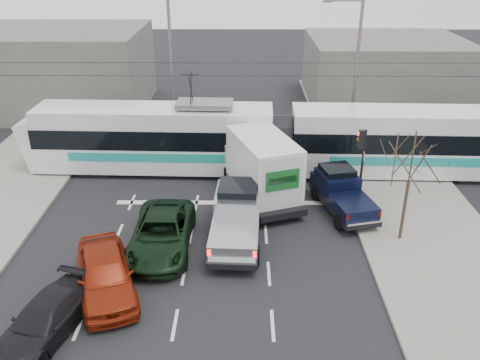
{
  "coord_description": "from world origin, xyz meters",
  "views": [
    {
      "loc": [
        0.67,
        -16.7,
        12.15
      ],
      "look_at": [
        0.51,
        4.92,
        1.8
      ],
      "focal_mm": 38.0,
      "sensor_mm": 36.0,
      "label": 1
    }
  ],
  "objects_px": {
    "tram": "(281,139)",
    "box_truck": "(259,166)",
    "street_lamp_near": "(353,66)",
    "bare_tree": "(412,162)",
    "dark_car": "(45,320)",
    "green_car": "(162,233)",
    "traffic_signal": "(361,149)",
    "red_car": "(105,274)",
    "navy_pickup": "(341,191)",
    "street_lamp_far": "(168,59)",
    "silver_pickup": "(237,214)"
  },
  "relations": [
    {
      "from": "silver_pickup",
      "to": "box_truck",
      "type": "xyz_separation_m",
      "value": [
        1.08,
        3.87,
        0.62
      ]
    },
    {
      "from": "traffic_signal",
      "to": "box_truck",
      "type": "relative_size",
      "value": 0.5
    },
    {
      "from": "street_lamp_near",
      "to": "red_car",
      "type": "height_order",
      "value": "street_lamp_near"
    },
    {
      "from": "street_lamp_far",
      "to": "red_car",
      "type": "height_order",
      "value": "street_lamp_far"
    },
    {
      "from": "bare_tree",
      "to": "navy_pickup",
      "type": "height_order",
      "value": "bare_tree"
    },
    {
      "from": "street_lamp_near",
      "to": "silver_pickup",
      "type": "relative_size",
      "value": 1.5
    },
    {
      "from": "traffic_signal",
      "to": "navy_pickup",
      "type": "xyz_separation_m",
      "value": [
        -1.04,
        -1.12,
        -1.75
      ]
    },
    {
      "from": "navy_pickup",
      "to": "traffic_signal",
      "type": "bearing_deg",
      "value": 33.27
    },
    {
      "from": "tram",
      "to": "green_car",
      "type": "bearing_deg",
      "value": -123.1
    },
    {
      "from": "red_car",
      "to": "street_lamp_far",
      "type": "bearing_deg",
      "value": 69.11
    },
    {
      "from": "street_lamp_far",
      "to": "box_truck",
      "type": "bearing_deg",
      "value": -58.45
    },
    {
      "from": "red_car",
      "to": "street_lamp_near",
      "type": "bearing_deg",
      "value": 32.26
    },
    {
      "from": "street_lamp_near",
      "to": "navy_pickup",
      "type": "relative_size",
      "value": 1.79
    },
    {
      "from": "bare_tree",
      "to": "street_lamp_far",
      "type": "relative_size",
      "value": 0.56
    },
    {
      "from": "tram",
      "to": "box_truck",
      "type": "distance_m",
      "value": 3.26
    },
    {
      "from": "navy_pickup",
      "to": "green_car",
      "type": "relative_size",
      "value": 0.92
    },
    {
      "from": "street_lamp_far",
      "to": "green_car",
      "type": "relative_size",
      "value": 1.66
    },
    {
      "from": "box_truck",
      "to": "green_car",
      "type": "distance_m",
      "value": 6.65
    },
    {
      "from": "bare_tree",
      "to": "box_truck",
      "type": "xyz_separation_m",
      "value": [
        -6.14,
        4.3,
        -2.1
      ]
    },
    {
      "from": "navy_pickup",
      "to": "street_lamp_far",
      "type": "bearing_deg",
      "value": 118.48
    },
    {
      "from": "box_truck",
      "to": "street_lamp_near",
      "type": "bearing_deg",
      "value": 31.18
    },
    {
      "from": "bare_tree",
      "to": "tram",
      "type": "distance_m",
      "value": 8.93
    },
    {
      "from": "tram",
      "to": "navy_pickup",
      "type": "xyz_separation_m",
      "value": [
        2.67,
        -4.4,
        -1.0
      ]
    },
    {
      "from": "traffic_signal",
      "to": "red_car",
      "type": "bearing_deg",
      "value": -144.92
    },
    {
      "from": "red_car",
      "to": "bare_tree",
      "type": "bearing_deg",
      "value": -2.92
    },
    {
      "from": "dark_car",
      "to": "silver_pickup",
      "type": "bearing_deg",
      "value": 61.53
    },
    {
      "from": "bare_tree",
      "to": "dark_car",
      "type": "height_order",
      "value": "bare_tree"
    },
    {
      "from": "tram",
      "to": "box_truck",
      "type": "xyz_separation_m",
      "value": [
        -1.3,
        -2.98,
        -0.29
      ]
    },
    {
      "from": "tram",
      "to": "dark_car",
      "type": "xyz_separation_m",
      "value": [
        -8.7,
        -13.28,
        -1.34
      ]
    },
    {
      "from": "bare_tree",
      "to": "traffic_signal",
      "type": "xyz_separation_m",
      "value": [
        -1.13,
        4.0,
        -1.05
      ]
    },
    {
      "from": "traffic_signal",
      "to": "red_car",
      "type": "xyz_separation_m",
      "value": [
        -10.95,
        -7.69,
        -1.91
      ]
    },
    {
      "from": "tram",
      "to": "green_car",
      "type": "height_order",
      "value": "tram"
    },
    {
      "from": "box_truck",
      "to": "navy_pickup",
      "type": "height_order",
      "value": "box_truck"
    },
    {
      "from": "silver_pickup",
      "to": "dark_car",
      "type": "distance_m",
      "value": 9.04
    },
    {
      "from": "silver_pickup",
      "to": "dark_car",
      "type": "relative_size",
      "value": 1.37
    },
    {
      "from": "green_car",
      "to": "street_lamp_near",
      "type": "bearing_deg",
      "value": 50.38
    },
    {
      "from": "street_lamp_near",
      "to": "red_car",
      "type": "bearing_deg",
      "value": -127.82
    },
    {
      "from": "street_lamp_far",
      "to": "tram",
      "type": "distance_m",
      "value": 9.83
    },
    {
      "from": "green_car",
      "to": "dark_car",
      "type": "xyz_separation_m",
      "value": [
        -3.13,
        -5.3,
        -0.12
      ]
    },
    {
      "from": "tram",
      "to": "silver_pickup",
      "type": "height_order",
      "value": "tram"
    },
    {
      "from": "street_lamp_near",
      "to": "box_truck",
      "type": "relative_size",
      "value": 1.24
    },
    {
      "from": "bare_tree",
      "to": "navy_pickup",
      "type": "relative_size",
      "value": 1.0
    },
    {
      "from": "box_truck",
      "to": "navy_pickup",
      "type": "distance_m",
      "value": 4.27
    },
    {
      "from": "box_truck",
      "to": "green_car",
      "type": "bearing_deg",
      "value": -150.23
    },
    {
      "from": "green_car",
      "to": "navy_pickup",
      "type": "bearing_deg",
      "value": 23.55
    },
    {
      "from": "tram",
      "to": "street_lamp_near",
      "type": "bearing_deg",
      "value": 44.61
    },
    {
      "from": "traffic_signal",
      "to": "tram",
      "type": "relative_size",
      "value": 0.13
    },
    {
      "from": "traffic_signal",
      "to": "navy_pickup",
      "type": "relative_size",
      "value": 0.72
    },
    {
      "from": "silver_pickup",
      "to": "box_truck",
      "type": "bearing_deg",
      "value": 77.35
    },
    {
      "from": "street_lamp_far",
      "to": "green_car",
      "type": "distance_m",
      "value": 14.92
    }
  ]
}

